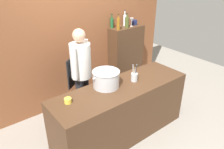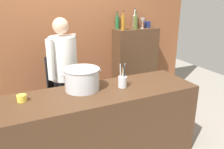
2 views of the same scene
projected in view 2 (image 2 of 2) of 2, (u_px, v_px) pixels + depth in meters
brick_back_panel at (66, 24)px, 3.63m from camera, size 4.40×0.10×3.00m
prep_counter at (102, 126)px, 2.77m from camera, size 2.22×0.70×0.90m
bar_cabinet at (135, 68)px, 4.17m from camera, size 0.76×0.32×1.39m
chef at (63, 70)px, 3.16m from camera, size 0.46×0.41×1.66m
stockpot_large at (82, 79)px, 2.64m from camera, size 0.46×0.41×0.25m
utensil_crock at (122, 81)px, 2.73m from camera, size 0.10×0.10×0.30m
butter_jar at (22, 98)px, 2.37m from camera, size 0.10×0.10×0.07m
wine_bottle_amber at (123, 22)px, 3.72m from camera, size 0.06×0.06×0.30m
wine_bottle_olive at (135, 22)px, 3.84m from camera, size 0.08×0.08×0.28m
wine_bottle_clear at (135, 21)px, 4.00m from camera, size 0.07×0.07×0.32m
wine_bottle_green at (117, 22)px, 3.89m from camera, size 0.06×0.06×0.28m
wine_glass_wide at (142, 21)px, 3.91m from camera, size 0.08×0.08×0.17m
spice_tin_navy at (147, 24)px, 4.03m from camera, size 0.08×0.08×0.11m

